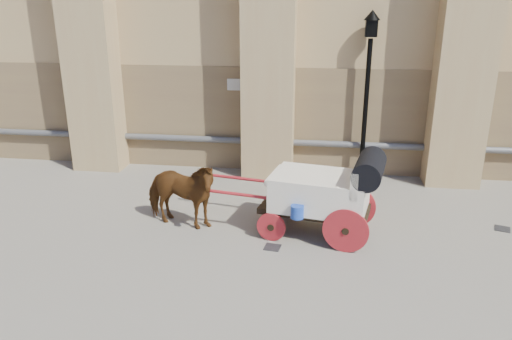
# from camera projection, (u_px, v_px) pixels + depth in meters

# --- Properties ---
(ground) EXTENTS (90.00, 90.00, 0.00)m
(ground) POSITION_uv_depth(u_px,v_px,m) (295.00, 232.00, 10.85)
(ground) COLOR #6C665A
(ground) RESTS_ON ground
(horse) EXTENTS (1.99, 1.25, 1.56)m
(horse) POSITION_uv_depth(u_px,v_px,m) (180.00, 194.00, 10.87)
(horse) COLOR #5B3515
(horse) RESTS_ON ground
(carriage) EXTENTS (4.43, 1.92, 1.88)m
(carriage) POSITION_uv_depth(u_px,v_px,m) (327.00, 191.00, 10.42)
(carriage) COLOR black
(carriage) RESTS_ON ground
(street_lamp) EXTENTS (0.42, 0.42, 4.53)m
(street_lamp) POSITION_uv_depth(u_px,v_px,m) (367.00, 92.00, 13.29)
(street_lamp) COLOR black
(street_lamp) RESTS_ON ground
(drain_grate_near) EXTENTS (0.36, 0.36, 0.01)m
(drain_grate_near) POSITION_uv_depth(u_px,v_px,m) (272.00, 247.00, 10.18)
(drain_grate_near) COLOR black
(drain_grate_near) RESTS_ON ground
(drain_grate_far) EXTENTS (0.40, 0.40, 0.01)m
(drain_grate_far) POSITION_uv_depth(u_px,v_px,m) (502.00, 229.00, 10.99)
(drain_grate_far) COLOR black
(drain_grate_far) RESTS_ON ground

